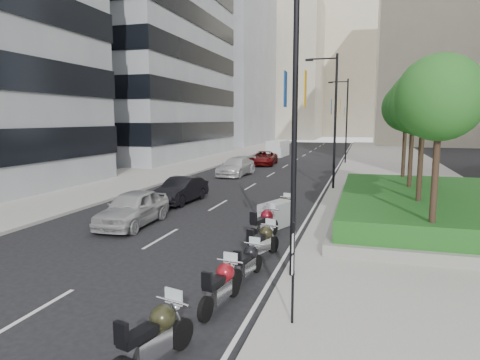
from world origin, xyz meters
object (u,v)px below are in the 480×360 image
at_px(motorcycle_3, 262,242).
at_px(car_c, 236,167).
at_px(car_b, 181,190).
at_px(delivery_van, 278,149).
at_px(lamp_post_2, 345,117).
at_px(motorcycle_2, 248,262).
at_px(motorcycle_4, 264,224).
at_px(motorcycle_6, 284,207).
at_px(car_a, 133,208).
at_px(motorcycle_1, 221,286).
at_px(parking_sign, 293,268).
at_px(car_d, 264,158).
at_px(lamp_post_0, 289,108).
at_px(motorcycle_5, 276,215).
at_px(motorcycle_0, 154,337).
at_px(lamp_post_1, 333,115).

bearing_deg(motorcycle_3, car_c, 37.48).
xyz_separation_m(car_b, delivery_van, (-0.81, 32.48, 0.23)).
distance_m(car_c, delivery_van, 20.05).
bearing_deg(lamp_post_2, motorcycle_2, -91.82).
distance_m(motorcycle_2, motorcycle_4, 4.31).
relative_size(motorcycle_6, car_a, 0.42).
height_order(motorcycle_4, car_b, car_b).
bearing_deg(car_a, motorcycle_1, -48.79).
relative_size(lamp_post_2, parking_sign, 3.60).
distance_m(parking_sign, motorcycle_3, 5.13).
height_order(car_b, car_c, car_c).
relative_size(parking_sign, car_b, 0.57).
height_order(car_a, car_b, car_a).
bearing_deg(car_d, lamp_post_2, 19.42).
bearing_deg(car_a, lamp_post_0, -32.49).
distance_m(motorcycle_2, car_b, 12.52).
relative_size(lamp_post_2, motorcycle_1, 4.09).
height_order(motorcycle_5, car_c, car_c).
bearing_deg(car_a, lamp_post_2, 73.47).
xyz_separation_m(motorcycle_0, car_d, (-6.43, 36.86, 0.09)).
bearing_deg(car_b, car_d, 93.98).
bearing_deg(motorcycle_0, lamp_post_1, 10.60).
distance_m(motorcycle_6, delivery_van, 35.37).
height_order(lamp_post_1, car_d, lamp_post_1).
bearing_deg(delivery_van, motorcycle_4, -75.14).
xyz_separation_m(motorcycle_2, car_b, (-6.85, 10.48, 0.19)).
bearing_deg(parking_sign, motorcycle_2, 123.69).
bearing_deg(motorcycle_3, lamp_post_1, 14.02).
bearing_deg(motorcycle_4, lamp_post_0, -141.66).
xyz_separation_m(motorcycle_6, delivery_van, (-7.21, 34.62, 0.43)).
xyz_separation_m(motorcycle_2, delivery_van, (-7.66, 42.95, 0.42)).
distance_m(motorcycle_3, motorcycle_6, 6.29).
bearing_deg(car_c, lamp_post_1, -28.79).
relative_size(lamp_post_0, car_c, 1.72).
height_order(lamp_post_2, car_c, lamp_post_2).
bearing_deg(motorcycle_1, motorcycle_3, 6.49).
xyz_separation_m(lamp_post_2, parking_sign, (0.66, -38.00, -3.61)).
height_order(motorcycle_2, car_a, car_a).
xyz_separation_m(lamp_post_0, motorcycle_5, (-1.56, 6.01, -4.50)).
relative_size(lamp_post_2, delivery_van, 1.81).
bearing_deg(delivery_van, lamp_post_1, -66.69).
bearing_deg(car_b, motorcycle_5, -29.07).
distance_m(lamp_post_0, motorcycle_3, 4.94).
height_order(motorcycle_6, delivery_van, delivery_van).
height_order(motorcycle_4, motorcycle_5, motorcycle_4).
bearing_deg(motorcycle_2, lamp_post_0, -63.52).
xyz_separation_m(lamp_post_2, motorcycle_6, (-1.57, -27.01, -4.54)).
height_order(lamp_post_0, car_a, lamp_post_0).
bearing_deg(motorcycle_3, motorcycle_4, 30.28).
bearing_deg(lamp_post_1, motorcycle_0, -94.17).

